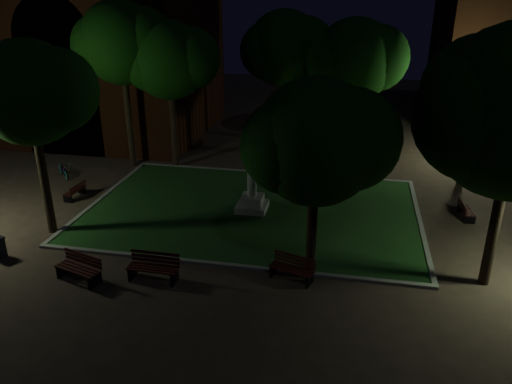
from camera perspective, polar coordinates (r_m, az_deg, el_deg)
ground at (r=21.69m, az=-1.52°, el=-4.35°), size 80.00×80.00×0.00m
lawn at (r=23.44m, az=-0.45°, el=-2.09°), size 15.00×10.00×0.08m
lawn_kerb at (r=23.43m, az=-0.45°, el=-2.05°), size 15.40×10.40×0.12m
monument at (r=23.07m, az=-0.45°, el=-0.02°), size 1.40×1.40×3.20m
building_main at (r=38.46m, az=-21.49°, el=17.46°), size 20.00×12.00×15.00m
tree_west at (r=21.40m, az=-24.32°, el=10.25°), size 5.06×4.13×8.05m
tree_north_wl at (r=28.12m, az=-9.71°, el=14.61°), size 5.21×4.25×8.21m
tree_north_er at (r=30.14m, az=11.42°, el=14.60°), size 5.84×4.77×8.25m
tree_ne at (r=27.16m, az=24.08°, el=11.36°), size 5.70×4.65×7.76m
tree_se at (r=16.54m, az=7.19°, el=5.63°), size 5.27×4.30×7.20m
tree_nw at (r=28.80m, az=-14.99°, el=16.15°), size 5.52×4.51×9.23m
tree_far_north at (r=32.95m, az=3.47°, el=16.01°), size 5.98×4.88×8.53m
lamppost_nw at (r=33.28m, az=-20.09°, el=9.86°), size 1.18×0.28×4.71m
lamppost_ne at (r=31.45m, az=23.60°, el=8.19°), size 1.18×0.28×4.28m
bench_near_left at (r=18.39m, az=-11.61°, el=-8.48°), size 1.85×0.67×1.01m
bench_near_right at (r=18.11m, az=4.19°, el=-8.76°), size 1.72×1.04×0.89m
bench_west_near at (r=19.07m, az=-19.52°, el=-8.26°), size 1.88×1.12×0.97m
bench_left_side at (r=26.31m, az=-19.95°, el=0.07°), size 0.58×1.41×0.76m
bench_right_side at (r=24.54m, az=22.81°, el=-1.98°), size 0.61×1.42×0.76m
bench_far_side at (r=28.08m, az=9.71°, el=2.67°), size 1.69×0.83×0.89m
bicycle at (r=29.42m, az=-21.16°, el=2.42°), size 1.64×1.60×0.89m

